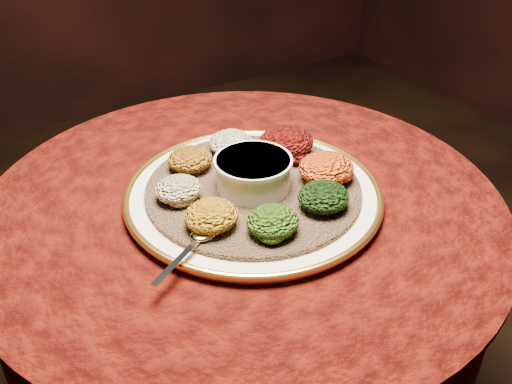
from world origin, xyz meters
TOP-DOWN VIEW (x-y plane):
  - table at (0.00, 0.00)m, footprint 0.96×0.96m
  - platter at (0.02, -0.01)m, footprint 0.47×0.47m
  - injera at (0.02, -0.01)m, footprint 0.51×0.51m
  - stew_bowl at (0.02, -0.01)m, footprint 0.14×0.14m
  - spoon at (-0.14, -0.10)m, footprint 0.14×0.09m
  - portion_ayib at (0.04, 0.12)m, footprint 0.09×0.08m
  - portion_kitfo at (0.13, 0.06)m, footprint 0.11×0.10m
  - portion_tikil at (0.14, -0.06)m, footprint 0.10×0.10m
  - portion_gomen at (0.09, -0.13)m, footprint 0.09×0.09m
  - portion_mixveg at (-0.02, -0.14)m, footprint 0.09×0.08m
  - portion_kik at (-0.10, -0.08)m, footprint 0.09×0.09m
  - portion_timatim at (-0.11, 0.02)m, footprint 0.08×0.08m
  - portion_shiro at (-0.05, 0.10)m, footprint 0.09×0.08m

SIDE VIEW (x-z plane):
  - table at x=0.00m, z-range 0.19..0.92m
  - platter at x=0.02m, z-range 0.73..0.76m
  - injera at x=0.02m, z-range 0.75..0.76m
  - spoon at x=-0.14m, z-range 0.76..0.77m
  - portion_timatim at x=-0.11m, z-range 0.76..0.80m
  - portion_shiro at x=-0.05m, z-range 0.76..0.80m
  - portion_mixveg at x=-0.02m, z-range 0.76..0.80m
  - portion_ayib at x=0.04m, z-range 0.76..0.80m
  - portion_gomen at x=0.09m, z-range 0.76..0.80m
  - portion_kik at x=-0.10m, z-range 0.76..0.81m
  - portion_tikil at x=0.14m, z-range 0.76..0.81m
  - portion_kitfo at x=0.13m, z-range 0.76..0.81m
  - stew_bowl at x=0.02m, z-range 0.77..0.82m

